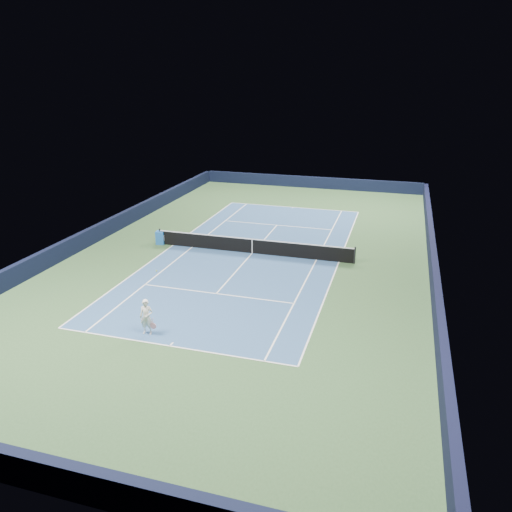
# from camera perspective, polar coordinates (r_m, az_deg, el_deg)

# --- Properties ---
(ground) EXTENTS (40.00, 40.00, 0.00)m
(ground) POSITION_cam_1_polar(r_m,az_deg,el_deg) (31.60, -0.44, 0.32)
(ground) COLOR #2F4E2B
(ground) RESTS_ON ground
(wall_far) EXTENTS (22.00, 0.35, 1.10)m
(wall_far) POSITION_cam_1_polar(r_m,az_deg,el_deg) (50.06, 6.25, 8.38)
(wall_far) COLOR black
(wall_far) RESTS_ON ground
(wall_near) EXTENTS (22.00, 0.35, 1.10)m
(wall_near) POSITION_cam_1_polar(r_m,az_deg,el_deg) (15.94, -23.39, -21.79)
(wall_near) COLOR black
(wall_near) RESTS_ON ground
(wall_right) EXTENTS (0.35, 40.00, 1.10)m
(wall_right) POSITION_cam_1_polar(r_m,az_deg,el_deg) (30.27, 19.57, -0.72)
(wall_right) COLOR black
(wall_right) RESTS_ON ground
(wall_left) EXTENTS (0.35, 40.00, 1.10)m
(wall_left) POSITION_cam_1_polar(r_m,az_deg,el_deg) (35.94, -17.21, 2.81)
(wall_left) COLOR black
(wall_left) RESTS_ON ground
(court_surface) EXTENTS (10.97, 23.77, 0.01)m
(court_surface) POSITION_cam_1_polar(r_m,az_deg,el_deg) (31.60, -0.44, 0.32)
(court_surface) COLOR #2C4E7C
(court_surface) RESTS_ON ground
(baseline_far) EXTENTS (10.97, 0.08, 0.00)m
(baseline_far) POSITION_cam_1_polar(r_m,az_deg,el_deg) (42.59, 4.24, 5.58)
(baseline_far) COLOR white
(baseline_far) RESTS_ON ground
(baseline_near) EXTENTS (10.97, 0.08, 0.00)m
(baseline_near) POSITION_cam_1_polar(r_m,az_deg,el_deg) (21.55, -9.82, -10.10)
(baseline_near) COLOR white
(baseline_near) RESTS_ON ground
(sideline_doubles_right) EXTENTS (0.08, 23.77, 0.00)m
(sideline_doubles_right) POSITION_cam_1_polar(r_m,az_deg,el_deg) (30.55, 9.46, -0.67)
(sideline_doubles_right) COLOR white
(sideline_doubles_right) RESTS_ON ground
(sideline_doubles_left) EXTENTS (0.08, 23.77, 0.00)m
(sideline_doubles_left) POSITION_cam_1_polar(r_m,az_deg,el_deg) (33.52, -9.45, 1.24)
(sideline_doubles_left) COLOR white
(sideline_doubles_left) RESTS_ON ground
(sideline_singles_right) EXTENTS (0.08, 23.77, 0.00)m
(sideline_singles_right) POSITION_cam_1_polar(r_m,az_deg,el_deg) (30.72, 6.93, -0.42)
(sideline_singles_right) COLOR white
(sideline_singles_right) RESTS_ON ground
(sideline_singles_left) EXTENTS (0.08, 23.77, 0.00)m
(sideline_singles_left) POSITION_cam_1_polar(r_m,az_deg,el_deg) (32.96, -7.30, 1.03)
(sideline_singles_left) COLOR white
(sideline_singles_left) RESTS_ON ground
(service_line_far) EXTENTS (8.23, 0.08, 0.00)m
(service_line_far) POSITION_cam_1_polar(r_m,az_deg,el_deg) (37.45, 2.42, 3.55)
(service_line_far) COLOR white
(service_line_far) RESTS_ON ground
(service_line_near) EXTENTS (8.23, 0.08, 0.00)m
(service_line_near) POSITION_cam_1_polar(r_m,az_deg,el_deg) (25.99, -4.56, -4.30)
(service_line_near) COLOR white
(service_line_near) RESTS_ON ground
(center_service_line) EXTENTS (0.08, 12.80, 0.00)m
(center_service_line) POSITION_cam_1_polar(r_m,az_deg,el_deg) (31.59, -0.44, 0.33)
(center_service_line) COLOR white
(center_service_line) RESTS_ON ground
(center_mark_far) EXTENTS (0.08, 0.30, 0.00)m
(center_mark_far) POSITION_cam_1_polar(r_m,az_deg,el_deg) (42.45, 4.20, 5.53)
(center_mark_far) COLOR white
(center_mark_far) RESTS_ON ground
(center_mark_near) EXTENTS (0.08, 0.30, 0.00)m
(center_mark_near) POSITION_cam_1_polar(r_m,az_deg,el_deg) (21.67, -9.64, -9.91)
(center_mark_near) COLOR white
(center_mark_near) RESTS_ON ground
(tennis_net) EXTENTS (12.90, 0.10, 1.07)m
(tennis_net) POSITION_cam_1_polar(r_m,az_deg,el_deg) (31.43, -0.44, 1.18)
(tennis_net) COLOR black
(tennis_net) RESTS_ON ground
(sponsor_cube) EXTENTS (0.63, 0.58, 0.89)m
(sponsor_cube) POSITION_cam_1_polar(r_m,az_deg,el_deg) (33.79, -10.87, 2.08)
(sponsor_cube) COLOR #1D5CAE
(sponsor_cube) RESTS_ON ground
(tennis_player) EXTENTS (0.79, 1.27, 2.63)m
(tennis_player) POSITION_cam_1_polar(r_m,az_deg,el_deg) (22.29, -12.39, -6.83)
(tennis_player) COLOR white
(tennis_player) RESTS_ON ground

